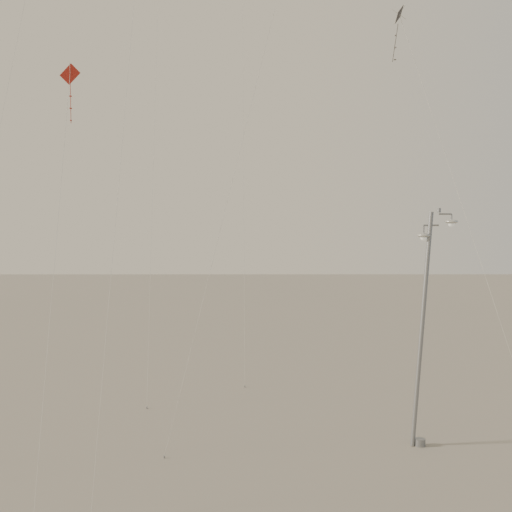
{
  "coord_description": "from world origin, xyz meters",
  "views": [
    {
      "loc": [
        1.0,
        -21.7,
        9.75
      ],
      "look_at": [
        1.06,
        5.0,
        7.88
      ],
      "focal_mm": 50.0,
      "sensor_mm": 36.0,
      "label": 1
    }
  ],
  "objects": [
    {
      "name": "street_lamp",
      "position": [
        7.88,
        6.69,
        5.16
      ],
      "size": [
        1.76,
        0.53,
        9.68
      ],
      "color": "gray",
      "rests_on": "ground"
    },
    {
      "name": "kite_3",
      "position": [
        -5.71,
        3.62,
        11.74
      ],
      "size": [
        1.1,
        8.19,
        15.02
      ],
      "rotation": [
        0.0,
        0.0,
        0.23
      ],
      "color": "maroon",
      "rests_on": "ground"
    },
    {
      "name": "kite_4",
      "position": [
        7.7,
        6.67,
        14.13
      ],
      "size": [
        5.03,
        5.09,
        17.84
      ],
      "rotation": [
        0.0,
        0.0,
        1.72
      ],
      "color": "#36302D",
      "rests_on": "ground"
    }
  ]
}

